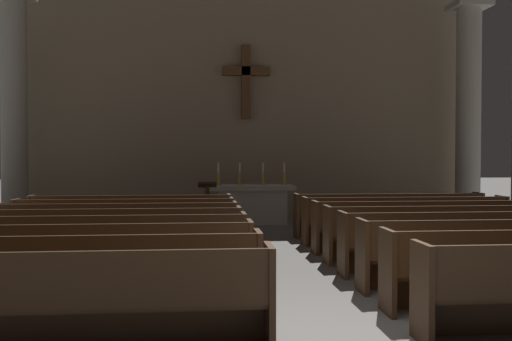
# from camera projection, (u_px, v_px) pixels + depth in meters

# --- Properties ---
(pew_left_row_1) EXTENTS (4.12, 0.50, 0.95)m
(pew_left_row_1) POSITION_uv_depth(u_px,v_px,m) (42.00, 302.00, 5.32)
(pew_left_row_1) COLOR #422B19
(pew_left_row_1) RESTS_ON ground
(pew_left_row_2) EXTENTS (4.12, 0.50, 0.95)m
(pew_left_row_2) POSITION_uv_depth(u_px,v_px,m) (67.00, 278.00, 6.35)
(pew_left_row_2) COLOR #422B19
(pew_left_row_2) RESTS_ON ground
(pew_left_row_3) EXTENTS (4.12, 0.50, 0.95)m
(pew_left_row_3) POSITION_uv_depth(u_px,v_px,m) (85.00, 261.00, 7.37)
(pew_left_row_3) COLOR #422B19
(pew_left_row_3) RESTS_ON ground
(pew_left_row_4) EXTENTS (4.12, 0.50, 0.95)m
(pew_left_row_4) POSITION_uv_depth(u_px,v_px,m) (99.00, 248.00, 8.40)
(pew_left_row_4) COLOR #422B19
(pew_left_row_4) RESTS_ON ground
(pew_left_row_5) EXTENTS (4.12, 0.50, 0.95)m
(pew_left_row_5) POSITION_uv_depth(u_px,v_px,m) (110.00, 238.00, 9.43)
(pew_left_row_5) COLOR #422B19
(pew_left_row_5) RESTS_ON ground
(pew_left_row_6) EXTENTS (4.12, 0.50, 0.95)m
(pew_left_row_6) POSITION_uv_depth(u_px,v_px,m) (118.00, 230.00, 10.46)
(pew_left_row_6) COLOR #422B19
(pew_left_row_6) RESTS_ON ground
(pew_left_row_7) EXTENTS (4.12, 0.50, 0.95)m
(pew_left_row_7) POSITION_uv_depth(u_px,v_px,m) (126.00, 223.00, 11.49)
(pew_left_row_7) COLOR #422B19
(pew_left_row_7) RESTS_ON ground
(pew_left_row_8) EXTENTS (4.12, 0.50, 0.95)m
(pew_left_row_8) POSITION_uv_depth(u_px,v_px,m) (131.00, 217.00, 12.52)
(pew_left_row_8) COLOR #422B19
(pew_left_row_8) RESTS_ON ground
(pew_right_row_4) EXTENTS (4.12, 0.50, 0.95)m
(pew_right_row_4) POSITION_uv_depth(u_px,v_px,m) (477.00, 242.00, 8.93)
(pew_right_row_4) COLOR #422B19
(pew_right_row_4) RESTS_ON ground
(pew_right_row_5) EXTENTS (4.12, 0.50, 0.95)m
(pew_right_row_5) POSITION_uv_depth(u_px,v_px,m) (448.00, 233.00, 9.96)
(pew_right_row_5) COLOR #422B19
(pew_right_row_5) RESTS_ON ground
(pew_right_row_6) EXTENTS (4.12, 0.50, 0.95)m
(pew_right_row_6) POSITION_uv_depth(u_px,v_px,m) (425.00, 226.00, 10.99)
(pew_right_row_6) COLOR #422B19
(pew_right_row_6) RESTS_ON ground
(pew_right_row_7) EXTENTS (4.12, 0.50, 0.95)m
(pew_right_row_7) POSITION_uv_depth(u_px,v_px,m) (405.00, 220.00, 12.02)
(pew_right_row_7) COLOR #422B19
(pew_right_row_7) RESTS_ON ground
(pew_right_row_8) EXTENTS (4.12, 0.50, 0.95)m
(pew_right_row_8) POSITION_uv_depth(u_px,v_px,m) (389.00, 215.00, 13.05)
(pew_right_row_8) COLOR #422B19
(pew_right_row_8) RESTS_ON ground
(column_left_fourth) EXTENTS (1.00, 1.00, 5.97)m
(column_left_fourth) POSITION_uv_depth(u_px,v_px,m) (14.00, 111.00, 15.43)
(column_left_fourth) COLOR #ADA89E
(column_left_fourth) RESTS_ON ground
(column_right_fourth) EXTENTS (1.00, 1.00, 5.97)m
(column_right_fourth) POSITION_uv_depth(u_px,v_px,m) (468.00, 114.00, 16.61)
(column_right_fourth) COLOR #ADA89E
(column_right_fourth) RESTS_ON ground
(altar) EXTENTS (2.20, 0.90, 1.01)m
(altar) POSITION_uv_depth(u_px,v_px,m) (251.00, 203.00, 15.49)
(altar) COLOR #BCB7AD
(altar) RESTS_ON ground
(candlestick_outer_left) EXTENTS (0.16, 0.16, 0.57)m
(candlestick_outer_left) POSITION_uv_depth(u_px,v_px,m) (218.00, 178.00, 15.39)
(candlestick_outer_left) COLOR #B79338
(candlestick_outer_left) RESTS_ON altar
(candlestick_inner_left) EXTENTS (0.16, 0.16, 0.57)m
(candlestick_inner_left) POSITION_uv_depth(u_px,v_px,m) (240.00, 178.00, 15.44)
(candlestick_inner_left) COLOR #B79338
(candlestick_inner_left) RESTS_ON altar
(candlestick_inner_right) EXTENTS (0.16, 0.16, 0.57)m
(candlestick_inner_right) POSITION_uv_depth(u_px,v_px,m) (263.00, 178.00, 15.50)
(candlestick_inner_right) COLOR #B79338
(candlestick_inner_right) RESTS_ON altar
(candlestick_outer_right) EXTENTS (0.16, 0.16, 0.57)m
(candlestick_outer_right) POSITION_uv_depth(u_px,v_px,m) (284.00, 178.00, 15.56)
(candlestick_outer_right) COLOR #B79338
(candlestick_outer_right) RESTS_ON altar
(apse_with_cross) EXTENTS (13.20, 0.50, 7.02)m
(apse_with_cross) POSITION_uv_depth(u_px,v_px,m) (245.00, 95.00, 17.49)
(apse_with_cross) COLOR gray
(apse_with_cross) RESTS_ON ground
(lectern) EXTENTS (0.44, 0.36, 1.15)m
(lectern) POSITION_uv_depth(u_px,v_px,m) (207.00, 207.00, 14.18)
(lectern) COLOR #422B19
(lectern) RESTS_ON ground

